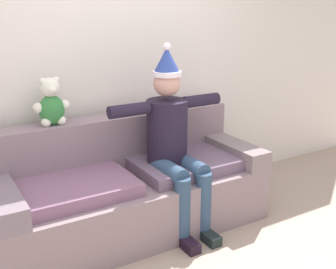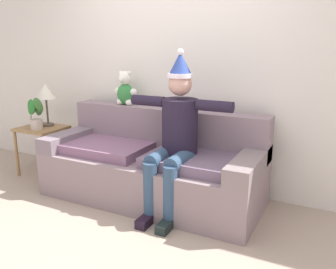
# 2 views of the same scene
# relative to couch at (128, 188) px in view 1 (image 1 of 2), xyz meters

# --- Properties ---
(back_wall) EXTENTS (7.00, 0.10, 2.70)m
(back_wall) POSITION_rel_couch_xyz_m (0.00, 0.53, 1.00)
(back_wall) COLOR silver
(back_wall) RESTS_ON ground_plane
(couch) EXTENTS (2.24, 0.91, 0.91)m
(couch) POSITION_rel_couch_xyz_m (0.00, 0.00, 0.00)
(couch) COLOR gray
(couch) RESTS_ON ground_plane
(person_seated) EXTENTS (1.02, 0.77, 1.54)m
(person_seated) POSITION_rel_couch_xyz_m (0.33, -0.17, 0.43)
(person_seated) COLOR black
(person_seated) RESTS_ON ground_plane
(teddy_bear) EXTENTS (0.29, 0.17, 0.38)m
(teddy_bear) POSITION_rel_couch_xyz_m (-0.51, 0.28, 0.73)
(teddy_bear) COLOR #327E3D
(teddy_bear) RESTS_ON couch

